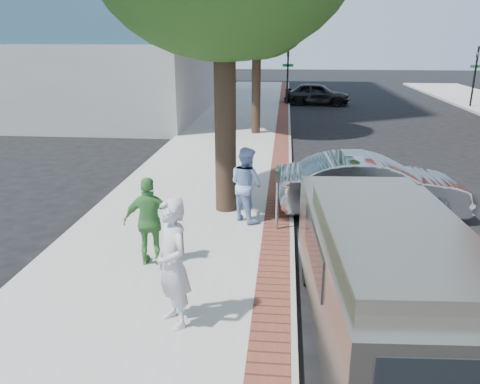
# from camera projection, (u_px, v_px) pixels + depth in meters

# --- Properties ---
(ground) EXTENTS (120.00, 120.00, 0.00)m
(ground) POSITION_uv_depth(u_px,v_px,m) (243.00, 247.00, 10.07)
(ground) COLOR black
(ground) RESTS_ON ground
(sidewalk) EXTENTS (5.00, 60.00, 0.15)m
(sidewalk) POSITION_uv_depth(u_px,v_px,m) (223.00, 154.00, 17.75)
(sidewalk) COLOR #9E9991
(sidewalk) RESTS_ON ground
(brick_strip) EXTENTS (0.60, 60.00, 0.01)m
(brick_strip) POSITION_uv_depth(u_px,v_px,m) (281.00, 153.00, 17.52)
(brick_strip) COLOR brown
(brick_strip) RESTS_ON sidewalk
(curb) EXTENTS (0.10, 60.00, 0.15)m
(curb) POSITION_uv_depth(u_px,v_px,m) (290.00, 156.00, 17.51)
(curb) COLOR gray
(curb) RESTS_ON ground
(office_base) EXTENTS (18.20, 22.20, 4.00)m
(office_base) POSITION_uv_depth(u_px,v_px,m) (80.00, 73.00, 31.43)
(office_base) COLOR gray
(office_base) RESTS_ON ground
(signal_near) EXTENTS (0.70, 0.15, 3.80)m
(signal_near) POSITION_uv_depth(u_px,v_px,m) (288.00, 71.00, 30.08)
(signal_near) COLOR black
(signal_near) RESTS_ON ground
(signal_far) EXTENTS (0.70, 0.15, 3.80)m
(signal_far) POSITION_uv_depth(u_px,v_px,m) (475.00, 72.00, 29.01)
(signal_far) COLOR black
(signal_far) RESTS_ON ground
(tree_far) EXTENTS (4.80, 4.80, 7.14)m
(tree_far) POSITION_uv_depth(u_px,v_px,m) (257.00, 12.00, 19.80)
(tree_far) COLOR black
(tree_far) RESTS_ON sidewalk
(parking_meter) EXTENTS (0.12, 0.32, 1.47)m
(parking_meter) POSITION_uv_depth(u_px,v_px,m) (278.00, 185.00, 10.28)
(parking_meter) COLOR gray
(parking_meter) RESTS_ON sidewalk
(person_gray) EXTENTS (0.82, 0.87, 2.00)m
(person_gray) POSITION_uv_depth(u_px,v_px,m) (173.00, 264.00, 6.82)
(person_gray) COLOR silver
(person_gray) RESTS_ON sidewalk
(person_officer) EXTENTS (1.08, 1.08, 1.77)m
(person_officer) POSITION_uv_depth(u_px,v_px,m) (246.00, 184.00, 10.90)
(person_officer) COLOR #91AEE0
(person_officer) RESTS_ON sidewalk
(person_green) EXTENTS (1.05, 0.53, 1.72)m
(person_green) POSITION_uv_depth(u_px,v_px,m) (150.00, 221.00, 8.76)
(person_green) COLOR #468B3F
(person_green) RESTS_ON sidewalk
(sedan_silver) EXTENTS (4.67, 1.88, 1.51)m
(sedan_silver) POSITION_uv_depth(u_px,v_px,m) (371.00, 186.00, 11.71)
(sedan_silver) COLOR silver
(sedan_silver) RESTS_ON ground
(bg_car) EXTENTS (4.45, 2.17, 1.46)m
(bg_car) POSITION_uv_depth(u_px,v_px,m) (317.00, 94.00, 31.13)
(bg_car) COLOR black
(bg_car) RESTS_ON ground
(van) EXTENTS (2.32, 5.40, 1.95)m
(van) POSITION_uv_depth(u_px,v_px,m) (383.00, 270.00, 6.81)
(van) COLOR gray
(van) RESTS_ON ground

